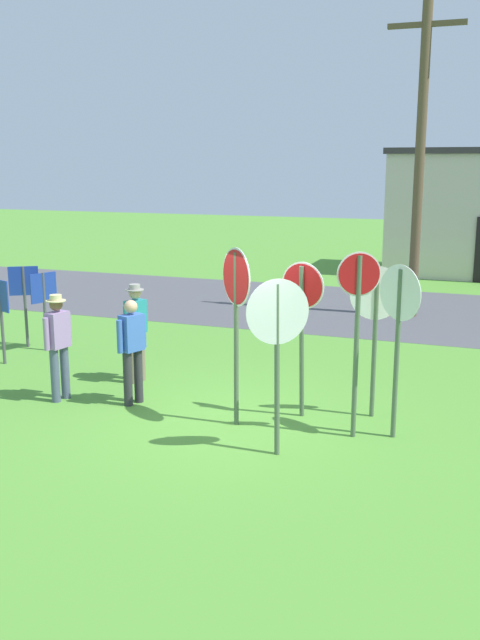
# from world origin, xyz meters

# --- Properties ---
(ground_plane) EXTENTS (80.00, 80.00, 0.00)m
(ground_plane) POSITION_xyz_m (0.00, 0.00, 0.00)
(ground_plane) COLOR #518E33
(street_asphalt) EXTENTS (60.00, 6.40, 0.01)m
(street_asphalt) POSITION_xyz_m (0.00, 9.08, 0.00)
(street_asphalt) COLOR #4C4C51
(street_asphalt) RESTS_ON ground
(utility_pole) EXTENTS (1.80, 0.24, 7.50)m
(utility_pole) POSITION_xyz_m (1.67, 8.73, 3.93)
(utility_pole) COLOR brown
(utility_pole) RESTS_ON ground
(stop_sign_rear_right) EXTENTS (0.61, 0.48, 2.44)m
(stop_sign_rear_right) POSITION_xyz_m (2.42, 0.41, 1.67)
(stop_sign_rear_right) COLOR #51664C
(stop_sign_rear_right) RESTS_ON ground
(stop_sign_far_back) EXTENTS (0.74, 0.33, 2.30)m
(stop_sign_far_back) POSITION_xyz_m (1.99, 1.15, 1.58)
(stop_sign_far_back) COLOR #51664C
(stop_sign_far_back) RESTS_ON ground
(stop_sign_rear_left) EXTENTS (0.69, 0.22, 2.37)m
(stop_sign_rear_left) POSITION_xyz_m (0.97, 0.74, 1.60)
(stop_sign_rear_left) COLOR #51664C
(stop_sign_rear_left) RESTS_ON ground
(stop_sign_tallest) EXTENTS (0.70, 0.55, 2.34)m
(stop_sign_tallest) POSITION_xyz_m (1.04, -0.70, 1.62)
(stop_sign_tallest) COLOR #51664C
(stop_sign_tallest) RESTS_ON ground
(stop_sign_leaning_left) EXTENTS (0.62, 0.57, 2.61)m
(stop_sign_leaning_left) POSITION_xyz_m (0.17, 0.11, 1.81)
(stop_sign_leaning_left) COLOR #51664C
(stop_sign_leaning_left) RESTS_ON ground
(stop_sign_low_front) EXTENTS (0.56, 0.27, 2.62)m
(stop_sign_low_front) POSITION_xyz_m (1.89, 0.22, 1.72)
(stop_sign_low_front) COLOR #51664C
(stop_sign_low_front) RESTS_ON ground
(person_holding_notes) EXTENTS (0.33, 0.54, 1.69)m
(person_holding_notes) POSITION_xyz_m (-1.68, 0.39, 0.95)
(person_holding_notes) COLOR #2D2D33
(person_holding_notes) RESTS_ON ground
(person_on_left) EXTENTS (0.32, 0.56, 1.74)m
(person_on_left) POSITION_xyz_m (-2.88, 0.15, 0.98)
(person_on_left) COLOR #4C5670
(person_on_left) RESTS_ON ground
(person_in_blue) EXTENTS (0.32, 0.56, 1.74)m
(person_in_blue) POSITION_xyz_m (-2.19, 1.46, 0.98)
(person_in_blue) COLOR #7A6B56
(person_in_blue) RESTS_ON ground
(info_panel_leftmost) EXTENTS (0.52, 0.33, 1.70)m
(info_panel_leftmost) POSITION_xyz_m (-5.50, 2.80, 1.17)
(info_panel_leftmost) COLOR #4C4C51
(info_panel_leftmost) RESTS_ON ground
(info_panel_middle) EXTENTS (0.23, 0.57, 1.61)m
(info_panel_middle) POSITION_xyz_m (-4.96, 2.71, 1.10)
(info_panel_middle) COLOR #4C4C51
(info_panel_middle) RESTS_ON ground
(info_panel_rightmost) EXTENTS (0.56, 0.26, 1.63)m
(info_panel_rightmost) POSITION_xyz_m (-5.13, 1.59, 1.12)
(info_panel_rightmost) COLOR #4C4C51
(info_panel_rightmost) RESTS_ON ground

